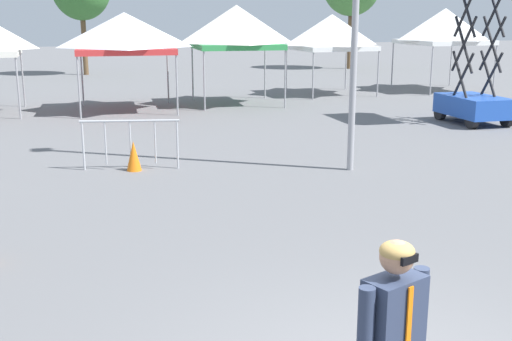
{
  "coord_description": "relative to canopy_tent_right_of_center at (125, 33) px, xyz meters",
  "views": [
    {
      "loc": [
        -2.67,
        -4.35,
        3.2
      ],
      "look_at": [
        -0.3,
        3.09,
        1.3
      ],
      "focal_mm": 44.42,
      "sensor_mm": 36.0,
      "label": 1
    }
  ],
  "objects": [
    {
      "name": "canopy_tent_right_of_center",
      "position": [
        0.0,
        0.0,
        0.0
      ],
      "size": [
        3.53,
        3.53,
        3.35
      ],
      "color": "#9E9EA3",
      "rests_on": "ground"
    },
    {
      "name": "traffic_cone_near_barrier",
      "position": [
        -0.92,
        -9.11,
        -2.34
      ],
      "size": [
        0.32,
        0.32,
        0.64
      ],
      "primitive_type": "cone",
      "color": "orange",
      "rests_on": "ground"
    },
    {
      "name": "scissor_lift",
      "position": [
        9.79,
        -6.04,
        -1.29
      ],
      "size": [
        1.48,
        2.35,
        4.68
      ],
      "color": "black",
      "rests_on": "ground"
    },
    {
      "name": "canopy_tent_left_of_center",
      "position": [
        14.03,
        2.08,
        0.13
      ],
      "size": [
        3.34,
        3.34,
        3.56
      ],
      "color": "#9E9EA3",
      "rests_on": "ground"
    },
    {
      "name": "canopy_tent_behind_right",
      "position": [
        4.1,
        0.44,
        0.17
      ],
      "size": [
        3.28,
        3.28,
        3.62
      ],
      "color": "#9E9EA3",
      "rests_on": "ground"
    },
    {
      "name": "crowd_barrier_by_lift",
      "position": [
        -0.96,
        -8.96,
        -1.91
      ],
      "size": [
        2.06,
        0.53,
        1.08
      ],
      "color": "#B7BABF",
      "rests_on": "ground"
    },
    {
      "name": "canopy_tent_far_right",
      "position": [
        8.71,
        2.21,
        -0.09
      ],
      "size": [
        3.09,
        3.09,
        3.3
      ],
      "color": "#9E9EA3",
      "rests_on": "ground"
    }
  ]
}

